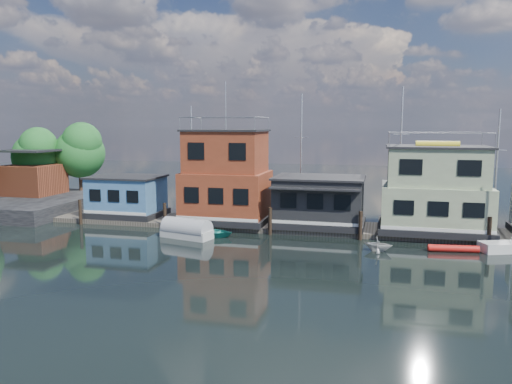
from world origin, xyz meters
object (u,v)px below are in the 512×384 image
(houseboat_red, at_px, (226,178))
(red_kayak, at_px, (453,249))
(tarp_runabout, at_px, (187,230))
(dinghy_teal, at_px, (211,232))
(houseboat_dark, at_px, (319,201))
(houseboat_green, at_px, (435,191))
(houseboat_blue, at_px, (127,196))
(day_sailer, at_px, (512,246))
(dinghy_white, at_px, (378,244))

(houseboat_red, bearing_deg, red_kayak, -15.39)
(tarp_runabout, distance_m, dinghy_teal, 1.93)
(houseboat_red, relative_size, houseboat_dark, 1.60)
(houseboat_red, distance_m, houseboat_dark, 8.18)
(houseboat_dark, distance_m, houseboat_green, 9.07)
(houseboat_blue, height_order, tarp_runabout, houseboat_blue)
(houseboat_blue, height_order, houseboat_green, houseboat_green)
(houseboat_red, xyz_separation_m, houseboat_green, (17.00, 0.00, -0.55))
(houseboat_blue, relative_size, houseboat_red, 0.54)
(tarp_runabout, bearing_deg, day_sailer, 18.17)
(houseboat_red, bearing_deg, dinghy_white, -24.83)
(houseboat_red, height_order, dinghy_white, houseboat_red)
(dinghy_white, distance_m, red_kayak, 5.12)
(houseboat_green, distance_m, red_kayak, 5.99)
(red_kayak, bearing_deg, tarp_runabout, 174.81)
(houseboat_dark, distance_m, dinghy_white, 7.91)
(houseboat_blue, xyz_separation_m, houseboat_green, (26.50, 0.00, 1.34))
(houseboat_blue, relative_size, red_kayak, 1.91)
(dinghy_teal, bearing_deg, tarp_runabout, 116.10)
(dinghy_white, bearing_deg, houseboat_dark, 47.47)
(houseboat_green, bearing_deg, dinghy_white, -124.80)
(houseboat_blue, distance_m, tarp_runabout, 9.77)
(dinghy_teal, relative_size, day_sailer, 0.49)
(houseboat_green, relative_size, dinghy_white, 4.41)
(houseboat_green, height_order, red_kayak, houseboat_green)
(houseboat_red, bearing_deg, tarp_runabout, -105.64)
(houseboat_blue, xyz_separation_m, tarp_runabout, (7.99, -5.40, -1.59))
(red_kayak, bearing_deg, dinghy_white, -174.92)
(tarp_runabout, bearing_deg, houseboat_blue, 160.23)
(houseboat_blue, xyz_separation_m, day_sailer, (31.30, -3.81, -1.80))
(houseboat_dark, xyz_separation_m, dinghy_teal, (-7.80, -4.52, -2.07))
(tarp_runabout, bearing_deg, red_kayak, 15.69)
(houseboat_green, distance_m, day_sailer, 6.89)
(dinghy_white, distance_m, day_sailer, 9.19)
(day_sailer, bearing_deg, dinghy_white, 173.65)
(houseboat_blue, distance_m, red_kayak, 27.88)
(houseboat_blue, bearing_deg, dinghy_white, -14.90)
(houseboat_blue, bearing_deg, day_sailer, -6.94)
(day_sailer, bearing_deg, houseboat_red, 150.27)
(houseboat_dark, xyz_separation_m, red_kayak, (9.87, -4.90, -2.17))
(houseboat_blue, bearing_deg, houseboat_red, 0.00)
(houseboat_green, xyz_separation_m, dinghy_white, (-4.14, -5.95, -3.05))
(houseboat_green, height_order, tarp_runabout, houseboat_green)
(tarp_runabout, relative_size, red_kayak, 1.28)
(dinghy_teal, distance_m, day_sailer, 21.62)
(houseboat_green, height_order, dinghy_white, houseboat_green)
(houseboat_red, relative_size, dinghy_teal, 3.52)
(houseboat_green, xyz_separation_m, dinghy_teal, (-16.80, -4.54, -3.20))
(houseboat_dark, distance_m, day_sailer, 14.45)
(houseboat_dark, bearing_deg, houseboat_green, 0.12)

